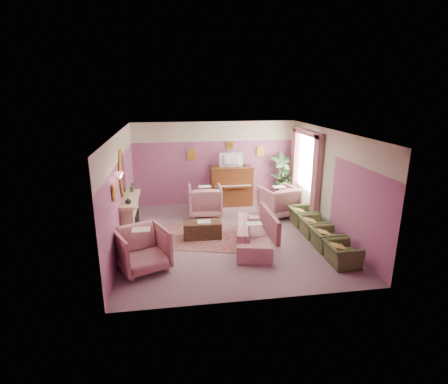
{
  "coord_description": "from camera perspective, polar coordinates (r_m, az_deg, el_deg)",
  "views": [
    {
      "loc": [
        -1.47,
        -8.58,
        3.8
      ],
      "look_at": [
        -0.1,
        0.4,
        1.14
      ],
      "focal_mm": 28.0,
      "sensor_mm": 36.0,
      "label": 1
    }
  ],
  "objects": [
    {
      "name": "olive_chair_c",
      "position": [
        9.72,
        14.37,
        -5.06
      ],
      "size": [
        0.55,
        0.78,
        0.68
      ],
      "primitive_type": "imported",
      "color": "#4A542C",
      "rests_on": "floor"
    },
    {
      "name": "curtain_left",
      "position": [
        10.38,
        14.81,
        1.85
      ],
      "size": [
        0.16,
        0.34,
        2.6
      ],
      "primitive_type": "cube",
      "color": "#894F55",
      "rests_on": "floor"
    },
    {
      "name": "area_rug",
      "position": [
        9.47,
        -3.02,
        -7.29
      ],
      "size": [
        2.9,
        2.41,
        0.01
      ],
      "primitive_type": "cube",
      "rotation": [
        0.0,
        0.0,
        -0.28
      ],
      "color": "brown",
      "rests_on": "floor"
    },
    {
      "name": "fireplace_surround",
      "position": [
        9.43,
        -15.0,
        -4.41
      ],
      "size": [
        0.3,
        1.4,
        1.1
      ],
      "primitive_type": "cube",
      "color": "#C9B58D",
      "rests_on": "floor"
    },
    {
      "name": "wall_left",
      "position": [
        9.0,
        -16.53,
        0.18
      ],
      "size": [
        0.02,
        6.0,
        2.8
      ],
      "primitive_type": "cube",
      "color": "#774769",
      "rests_on": "floor"
    },
    {
      "name": "wall_right",
      "position": [
        9.86,
        16.97,
        1.52
      ],
      "size": [
        0.02,
        6.0,
        2.8
      ],
      "primitive_type": "cube",
      "color": "#774769",
      "rests_on": "floor"
    },
    {
      "name": "mirror_frame",
      "position": [
        9.09,
        -16.26,
        2.96
      ],
      "size": [
        0.04,
        0.72,
        1.2
      ],
      "primitive_type": "ellipsoid",
      "color": "gold",
      "rests_on": "wall_left"
    },
    {
      "name": "side_table",
      "position": [
        12.3,
        9.98,
        -0.2
      ],
      "size": [
        0.52,
        0.52,
        0.7
      ],
      "primitive_type": "cylinder",
      "color": "silver",
      "rests_on": "floor"
    },
    {
      "name": "piano_top",
      "position": [
        11.7,
        1.21,
        4.05
      ],
      "size": [
        1.45,
        0.65,
        0.04
      ],
      "primitive_type": "cube",
      "color": "#512912",
      "rests_on": "piano"
    },
    {
      "name": "picture_rail_band",
      "position": [
        11.74,
        -1.46,
        9.86
      ],
      "size": [
        5.5,
        0.01,
        0.65
      ],
      "primitive_type": "cube",
      "color": "beige",
      "rests_on": "wall_back"
    },
    {
      "name": "floral_armchair_left",
      "position": [
        10.92,
        -3.11,
        -1.15
      ],
      "size": [
        1.0,
        1.0,
        1.05
      ],
      "primitive_type": "imported",
      "color": "tan",
      "rests_on": "floor"
    },
    {
      "name": "print_back_right",
      "position": [
        12.1,
        5.94,
        6.64
      ],
      "size": [
        0.26,
        0.03,
        0.34
      ],
      "primitive_type": "cube",
      "color": "gold",
      "rests_on": "wall_back"
    },
    {
      "name": "mantel_vase",
      "position": [
        8.73,
        -15.39,
        -1.38
      ],
      "size": [
        0.16,
        0.16,
        0.16
      ],
      "primitive_type": "imported",
      "color": "beige",
      "rests_on": "mantel_shelf"
    },
    {
      "name": "floor",
      "position": [
        9.5,
        0.96,
        -7.25
      ],
      "size": [
        5.5,
        6.0,
        0.01
      ],
      "primitive_type": "cube",
      "color": "slate",
      "rests_on": "ground"
    },
    {
      "name": "palm_pot",
      "position": [
        12.34,
        9.18,
        -0.98
      ],
      "size": [
        0.34,
        0.34,
        0.34
      ],
      "primitive_type": "cylinder",
      "color": "brown",
      "rests_on": "floor"
    },
    {
      "name": "mantel_shelf",
      "position": [
        9.24,
        -15.07,
        -1.1
      ],
      "size": [
        0.4,
        1.55,
        0.07
      ],
      "primitive_type": "cube",
      "color": "#C9B58D",
      "rests_on": "fireplace_surround"
    },
    {
      "name": "sconce_shade",
      "position": [
        8.02,
        -16.7,
        2.52
      ],
      "size": [
        0.2,
        0.2,
        0.16
      ],
      "primitive_type": "cone",
      "color": "#FBACA0",
      "rests_on": "wall_left"
    },
    {
      "name": "side_plant_big",
      "position": [
        12.16,
        10.1,
        2.15
      ],
      "size": [
        0.3,
        0.3,
        0.34
      ],
      "primitive_type": "imported",
      "color": "#386634",
      "rests_on": "side_table"
    },
    {
      "name": "wall_front",
      "position": [
        6.25,
        5.65,
        -6.35
      ],
      "size": [
        5.5,
        0.02,
        2.8
      ],
      "primitive_type": "cube",
      "color": "#774769",
      "rests_on": "floor"
    },
    {
      "name": "coffee_table",
      "position": [
        9.36,
        -3.57,
        -6.16
      ],
      "size": [
        1.01,
        0.52,
        0.45
      ],
      "primitive_type": "cube",
      "rotation": [
        0.0,
        0.0,
        -0.02
      ],
      "color": "#3D2818",
      "rests_on": "floor"
    },
    {
      "name": "side_plant_small",
      "position": [
        12.12,
        10.78,
        1.91
      ],
      "size": [
        0.16,
        0.16,
        0.28
      ],
      "primitive_type": "imported",
      "color": "#386634",
      "rests_on": "side_table"
    },
    {
      "name": "olive_chair_d",
      "position": [
        10.43,
        12.65,
        -3.46
      ],
      "size": [
        0.55,
        0.78,
        0.68
      ],
      "primitive_type": "imported",
      "color": "#4A542C",
      "rests_on": "floor"
    },
    {
      "name": "pelmet",
      "position": [
        10.99,
        13.4,
        9.43
      ],
      "size": [
        0.16,
        2.2,
        0.16
      ],
      "primitive_type": "cube",
      "color": "#894F55",
      "rests_on": "wall_right"
    },
    {
      "name": "hearth",
      "position": [
        9.6,
        -13.57,
        -7.38
      ],
      "size": [
        0.55,
        1.5,
        0.02
      ],
      "primitive_type": "cube",
      "color": "#C9B58D",
      "rests_on": "floor"
    },
    {
      "name": "olive_chair_b",
      "position": [
        9.03,
        16.38,
        -6.9
      ],
      "size": [
        0.55,
        0.78,
        0.68
      ],
      "primitive_type": "imported",
      "color": "#4A542C",
      "rests_on": "floor"
    },
    {
      "name": "sofa_throw",
      "position": [
        8.85,
        7.43,
        -5.01
      ],
      "size": [
        0.11,
        1.6,
        0.59
      ],
      "primitive_type": "cube",
      "color": "#894F55",
      "rests_on": "sofa"
    },
    {
      "name": "print_back_left",
      "position": [
        11.74,
        -5.31,
        6.07
      ],
      "size": [
        0.3,
        0.03,
        0.38
      ],
      "primitive_type": "cube",
      "color": "gold",
      "rests_on": "wall_back"
    },
    {
      "name": "piano_keys",
      "position": [
        11.49,
        1.5,
        1.0
      ],
      "size": [
        1.2,
        0.08,
        0.02
      ],
      "primitive_type": "cube",
      "color": "white",
      "rests_on": "piano"
    },
    {
      "name": "olive_chair_a",
      "position": [
        8.37,
        18.72,
        -9.04
      ],
      "size": [
        0.55,
        0.78,
        0.68
      ],
      "primitive_type": "imported",
      "color": "#4A542C",
      "rests_on": "floor"
    },
    {
      "name": "sofa",
      "position": [
        8.82,
        4.87,
        -6.22
      ],
      "size": [
        0.7,
        2.11,
        0.85
      ],
      "primitive_type": "imported",
      "color": "tan",
      "rests_on": "floor"
    },
    {
      "name": "television",
      "position": [
        11.59,
        1.27,
        5.4
      ],
      "size": [
        0.8,
        0.12,
        0.48
      ],
      "primitive_type": "imported",
      "color": "black",
      "rests_on": "piano"
    },
    {
      "name": "wall_back",
      "position": [
        11.91,
        -1.43,
        4.72
      ],
      "size": [
        5.5,
        0.02,
        2.8
      ],
      "primitive_type": "cube",
      "color": "#774769",
      "rests_on": "floor"
    },
    {
      "name": "table_paper",
      "position": [
        9.27,
        -3.29,
        -4.83
      ],
      "size": [
        0.35,
        0.28,
        0.01
      ],
      "primitive_type": "cube",
      "color": "beige",
      "rests_on": "coffee_table"
    },
    {
      "name": "floral_armchair_front",
      "position": [
        7.87,
        -13.2,
        -8.75
      ],
      "size": [
        1.0,
        1.0,
        1.05
      ],
      "primitive_type": "imported",
      "color": "tan",
      "rests_on": "floor"
    },
    {
      "name": "palm_plant",
      "position": [
        12.11,
        9.37,
        3.04
      ],
      "size": [
        0.76,
        0.76,
        1.44
      ],
      "primitive_type": "imported",
      "color": "#386634",
      "rests_on": "palm_pot"
    },
    {
      "name": "window_blind",
      "position": [
        11.15,
        13.5,
        5.04
      ],
      "size": [
        0.03,
        1.4,
        1.8
      ],
      "primitive_type": "cube",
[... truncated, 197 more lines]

